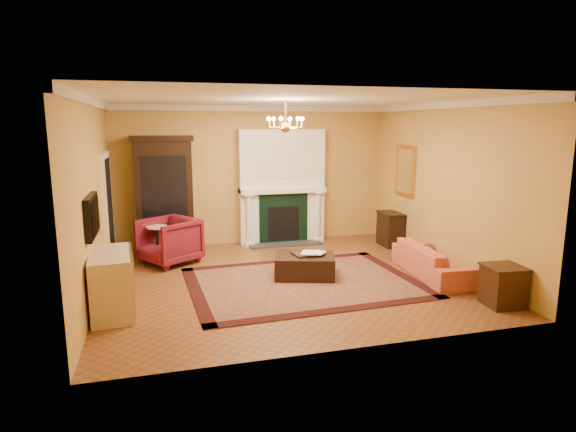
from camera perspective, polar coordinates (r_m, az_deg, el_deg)
name	(u,v)px	position (r m, az deg, el deg)	size (l,w,h in m)	color
floor	(286,279)	(8.33, -0.27, -7.46)	(6.00, 5.50, 0.02)	brown
ceiling	(286,98)	(7.92, -0.29, 13.76)	(6.00, 5.50, 0.02)	white
wall_back	(253,175)	(10.66, -4.13, 4.85)	(6.00, 0.02, 3.00)	#D2964B
wall_front	(349,225)	(5.41, 7.30, -1.04)	(6.00, 0.02, 3.00)	#D2964B
wall_left	(92,199)	(7.78, -22.24, 1.86)	(0.02, 5.50, 3.00)	#D2964B
wall_right	(445,186)	(9.23, 18.12, 3.41)	(0.02, 5.50, 3.00)	#D2964B
fireplace	(282,189)	(10.65, -0.74, 3.21)	(1.90, 0.70, 2.50)	white
crown_molding	(272,105)	(8.85, -1.94, 12.99)	(6.00, 5.50, 0.12)	silver
doorway	(108,210)	(9.52, -20.53, 0.70)	(0.08, 1.05, 2.10)	silver
tv_panel	(92,216)	(7.21, -22.20, 0.00)	(0.09, 0.95, 0.58)	black
gilt_mirror	(405,171)	(10.38, 13.74, 5.24)	(0.06, 0.76, 1.05)	gold
chandelier	(286,124)	(7.91, -0.29, 10.85)	(0.63, 0.55, 0.53)	gold
oriental_rug	(303,282)	(8.11, 1.84, -7.86)	(3.74, 2.80, 0.01)	#460F13
china_cabinet	(165,197)	(10.24, -14.41, 2.24)	(1.14, 0.52, 2.28)	black
wingback_armchair	(169,239)	(9.36, -13.92, -2.63)	(0.93, 0.87, 0.96)	maroon
pedestal_table	(157,241)	(9.51, -15.21, -2.92)	(0.39, 0.39, 0.70)	black
commode	(112,283)	(7.18, -20.17, -7.47)	(0.55, 1.16, 0.86)	beige
coral_sofa	(434,256)	(8.71, 16.90, -4.52)	(1.89, 0.55, 0.74)	#C9683F
end_table	(503,287)	(7.71, 24.11, -7.66)	(0.49, 0.49, 0.57)	#33170D
console_table	(390,230)	(10.67, 12.00, -1.60)	(0.36, 0.63, 0.71)	black
leather_ottoman	(305,266)	(8.34, 2.00, -5.91)	(1.01, 0.73, 0.37)	black
ottoman_tray	(307,254)	(8.32, 2.31, -4.49)	(0.48, 0.37, 0.03)	black
book_a	(301,245)	(8.23, 1.61, -3.42)	(0.23, 0.03, 0.31)	gray
book_b	(313,245)	(8.29, 2.95, -3.42)	(0.21, 0.02, 0.29)	gray
topiary_left	(250,177)	(10.41, -4.55, 4.64)	(0.18, 0.18, 0.47)	gray
topiary_right	(314,176)	(10.78, 3.10, 4.72)	(0.16, 0.16, 0.42)	gray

